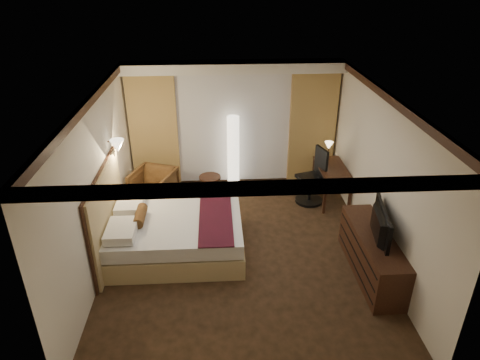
{
  "coord_description": "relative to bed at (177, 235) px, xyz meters",
  "views": [
    {
      "loc": [
        -0.39,
        -6.05,
        4.42
      ],
      "look_at": [
        0.0,
        0.4,
        1.15
      ],
      "focal_mm": 32.0,
      "sensor_mm": 36.0,
      "label": 1
    }
  ],
  "objects": [
    {
      "name": "floor",
      "position": [
        1.09,
        -0.05,
        -0.32
      ],
      "size": [
        4.5,
        5.5,
        0.01
      ],
      "primitive_type": "cube",
      "color": "black",
      "rests_on": "ground"
    },
    {
      "name": "ceiling",
      "position": [
        1.09,
        -0.05,
        2.38
      ],
      "size": [
        4.5,
        5.5,
        0.01
      ],
      "primitive_type": "cube",
      "color": "white",
      "rests_on": "back_wall"
    },
    {
      "name": "back_wall",
      "position": [
        1.09,
        2.7,
        1.03
      ],
      "size": [
        4.5,
        0.02,
        2.7
      ],
      "primitive_type": "cube",
      "color": "silver",
      "rests_on": "floor"
    },
    {
      "name": "left_wall",
      "position": [
        -1.16,
        -0.05,
        1.03
      ],
      "size": [
        0.02,
        5.5,
        2.7
      ],
      "primitive_type": "cube",
      "color": "silver",
      "rests_on": "floor"
    },
    {
      "name": "right_wall",
      "position": [
        3.34,
        -0.05,
        1.03
      ],
      "size": [
        0.02,
        5.5,
        2.7
      ],
      "primitive_type": "cube",
      "color": "silver",
      "rests_on": "floor"
    },
    {
      "name": "crown_molding",
      "position": [
        1.09,
        -0.05,
        2.32
      ],
      "size": [
        4.5,
        5.5,
        0.12
      ],
      "primitive_type": null,
      "color": "black",
      "rests_on": "ceiling"
    },
    {
      "name": "soffit",
      "position": [
        1.09,
        2.45,
        2.28
      ],
      "size": [
        4.5,
        0.5,
        0.2
      ],
      "primitive_type": "cube",
      "color": "white",
      "rests_on": "ceiling"
    },
    {
      "name": "curtain_sheer",
      "position": [
        1.09,
        2.62,
        0.93
      ],
      "size": [
        2.48,
        0.04,
        2.45
      ],
      "primitive_type": "cube",
      "color": "silver",
      "rests_on": "back_wall"
    },
    {
      "name": "curtain_left_drape",
      "position": [
        -0.61,
        2.56,
        0.93
      ],
      "size": [
        1.0,
        0.14,
        2.45
      ],
      "primitive_type": "cube",
      "color": "tan",
      "rests_on": "back_wall"
    },
    {
      "name": "curtain_right_drape",
      "position": [
        2.79,
        2.56,
        0.93
      ],
      "size": [
        1.0,
        0.14,
        2.45
      ],
      "primitive_type": "cube",
      "color": "tan",
      "rests_on": "back_wall"
    },
    {
      "name": "wall_sconce",
      "position": [
        -1.0,
        0.86,
        1.3
      ],
      "size": [
        0.24,
        0.24,
        0.24
      ],
      "primitive_type": null,
      "color": "white",
      "rests_on": "left_wall"
    },
    {
      "name": "bed",
      "position": [
        0.0,
        0.0,
        0.0
      ],
      "size": [
        2.2,
        1.72,
        0.64
      ],
      "primitive_type": null,
      "color": "white",
      "rests_on": "floor"
    },
    {
      "name": "headboard",
      "position": [
        -1.11,
        0.0,
        0.43
      ],
      "size": [
        0.12,
        2.02,
        1.5
      ],
      "primitive_type": null,
      "color": "tan",
      "rests_on": "floor"
    },
    {
      "name": "armchair",
      "position": [
        -0.59,
        1.68,
        0.08
      ],
      "size": [
        1.0,
        0.97,
        0.81
      ],
      "primitive_type": "imported",
      "rotation": [
        0.0,
        0.0,
        -0.36
      ],
      "color": "#462915",
      "rests_on": "floor"
    },
    {
      "name": "side_table",
      "position": [
        0.55,
        1.84,
        -0.07
      ],
      "size": [
        0.45,
        0.45,
        0.5
      ],
      "primitive_type": null,
      "color": "black",
      "rests_on": "floor"
    },
    {
      "name": "floor_lamp",
      "position": [
        1.06,
        2.36,
        0.49
      ],
      "size": [
        0.34,
        0.34,
        1.62
      ],
      "primitive_type": null,
      "color": "white",
      "rests_on": "floor"
    },
    {
      "name": "desk",
      "position": [
        3.04,
        1.6,
        0.05
      ],
      "size": [
        0.55,
        1.15,
        0.75
      ],
      "primitive_type": null,
      "color": "black",
      "rests_on": "floor"
    },
    {
      "name": "desk_lamp",
      "position": [
        3.04,
        2.02,
        0.6
      ],
      "size": [
        0.18,
        0.18,
        0.34
      ],
      "primitive_type": null,
      "color": "#FFD899",
      "rests_on": "desk"
    },
    {
      "name": "office_chair",
      "position": [
        2.59,
        1.55,
        0.26
      ],
      "size": [
        0.71,
        0.71,
        1.17
      ],
      "primitive_type": null,
      "rotation": [
        0.0,
        0.0,
        0.3
      ],
      "color": "black",
      "rests_on": "floor"
    },
    {
      "name": "dresser",
      "position": [
        3.09,
        -0.79,
        0.04
      ],
      "size": [
        0.5,
        1.85,
        0.72
      ],
      "primitive_type": null,
      "color": "black",
      "rests_on": "floor"
    },
    {
      "name": "television",
      "position": [
        3.06,
        -0.79,
        0.69
      ],
      "size": [
        0.75,
        1.11,
        0.13
      ],
      "primitive_type": "imported",
      "rotation": [
        0.0,
        0.0,
        1.41
      ],
      "color": "black",
      "rests_on": "dresser"
    }
  ]
}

